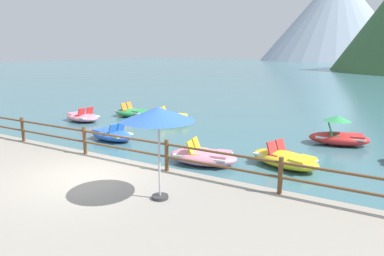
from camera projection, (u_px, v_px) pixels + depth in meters
ground_plane at (329, 82)px, 43.76m from camera, size 200.00×200.00×0.00m
promenade_dock at (16, 213)px, 8.15m from camera, size 28.00×8.00×0.40m
dock_railing at (122, 144)px, 11.15m from camera, size 23.92×0.12×0.95m
beach_umbrella at (158, 115)px, 8.02m from camera, size 1.70×1.70×2.24m
pedal_boat_0 at (339, 136)px, 14.69m from camera, size 2.60×1.64×1.24m
pedal_boat_1 at (112, 135)px, 15.47m from camera, size 2.29×1.34×0.82m
pedal_boat_3 at (285, 159)px, 11.96m from camera, size 2.77×1.99×0.85m
pedal_boat_4 at (169, 118)px, 19.13m from camera, size 2.64×1.99×0.87m
pedal_boat_5 at (82, 117)px, 19.65m from camera, size 2.43×1.65×0.81m
pedal_boat_6 at (132, 112)px, 20.93m from camera, size 2.23×1.36×0.83m
pedal_boat_7 at (203, 156)px, 12.23m from camera, size 2.60×1.69×0.86m
distant_peak at (336, 16)px, 125.52m from camera, size 52.31×52.31×31.12m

